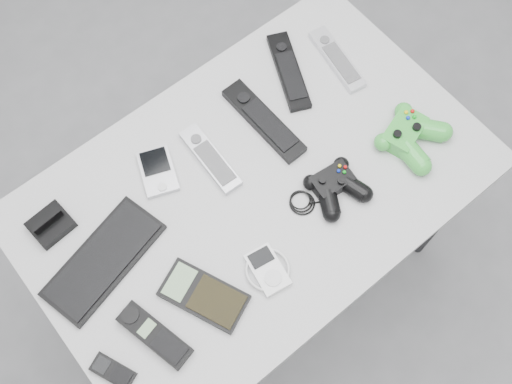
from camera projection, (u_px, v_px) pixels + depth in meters
floor at (256, 254)px, 2.06m from camera, size 3.50×3.50×0.00m
desk at (255, 196)px, 1.44m from camera, size 1.06×0.68×0.71m
pda_keyboard at (104, 260)px, 1.30m from camera, size 0.30×0.19×0.02m
dock_bracket at (49, 223)px, 1.32m from camera, size 0.09×0.08×0.05m
pda at (158, 171)px, 1.39m from camera, size 0.11×0.14×0.02m
remote_silver_a at (210, 158)px, 1.40m from camera, size 0.06×0.19×0.02m
remote_black_a at (264, 120)px, 1.43m from camera, size 0.06×0.25×0.03m
remote_black_b at (289, 71)px, 1.49m from camera, size 0.14×0.23×0.02m
remote_silver_b at (337, 59)px, 1.51m from camera, size 0.08×0.21×0.02m
mobile_phone at (113, 371)px, 1.21m from camera, size 0.07×0.10×0.02m
cordless_handset at (155, 335)px, 1.24m from camera, size 0.09×0.18×0.03m
calculator at (204, 295)px, 1.27m from camera, size 0.16×0.20×0.02m
mp3_player at (268, 270)px, 1.29m from camera, size 0.11×0.12×0.02m
controller_black at (335, 185)px, 1.36m from camera, size 0.24×0.16×0.04m
controller_green at (410, 135)px, 1.40m from camera, size 0.19×0.20×0.05m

